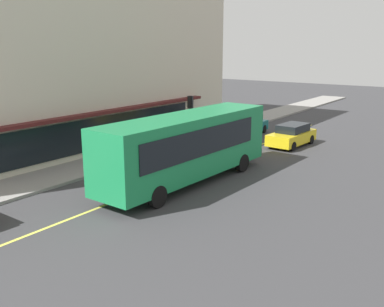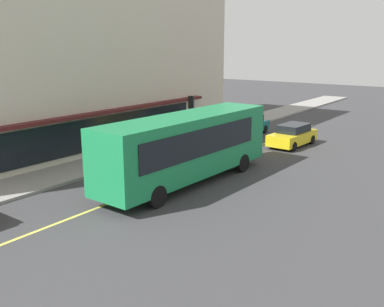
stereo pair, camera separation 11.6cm
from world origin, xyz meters
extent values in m
plane|color=#38383A|center=(0.00, 0.00, 0.00)|extent=(120.00, 120.00, 0.00)
cube|color=gray|center=(0.00, 5.26, 0.07)|extent=(80.00, 3.08, 0.15)
cube|color=#D8D14C|center=(0.00, 0.00, 0.00)|extent=(36.00, 0.16, 0.01)
cube|color=beige|center=(0.02, 11.84, 7.57)|extent=(27.77, 10.07, 15.13)
cube|color=#4C1919|center=(0.02, 6.55, 2.80)|extent=(19.44, 0.70, 0.20)
cube|color=black|center=(0.02, 6.77, 1.50)|extent=(16.66, 0.08, 2.00)
cube|color=#197F47|center=(-1.94, -1.03, 2.00)|extent=(11.07, 2.84, 3.00)
cube|color=black|center=(3.50, -1.20, 2.36)|extent=(0.18, 2.10, 1.80)
cube|color=black|center=(-2.20, 0.25, 2.36)|extent=(8.80, 0.33, 1.32)
cube|color=black|center=(-2.28, -2.29, 2.36)|extent=(8.80, 0.33, 1.32)
cube|color=#0CF259|center=(3.57, -1.20, 3.25)|extent=(0.14, 1.90, 0.36)
cube|color=#2D2D33|center=(3.60, -1.20, 0.75)|extent=(0.23, 2.40, 0.40)
cylinder|color=black|center=(1.61, -0.01, 0.50)|extent=(1.01, 0.33, 1.00)
cylinder|color=black|center=(1.54, -2.27, 0.50)|extent=(1.01, 0.33, 1.00)
cylinder|color=black|center=(-5.43, 0.21, 0.50)|extent=(1.01, 0.33, 1.00)
cylinder|color=black|center=(-5.50, -2.05, 0.50)|extent=(1.01, 0.33, 1.00)
cylinder|color=#2D2D33|center=(6.08, 4.40, 1.75)|extent=(0.12, 0.12, 3.20)
cube|color=black|center=(6.08, 4.60, 2.90)|extent=(0.30, 0.30, 0.90)
sphere|color=red|center=(6.08, 4.77, 3.17)|extent=(0.18, 0.18, 0.18)
sphere|color=orange|center=(6.08, 4.77, 2.90)|extent=(0.18, 0.18, 0.18)
sphere|color=green|center=(6.08, 4.77, 2.63)|extent=(0.18, 0.18, 0.18)
cube|color=yellow|center=(9.21, -1.88, 0.60)|extent=(4.39, 2.04, 0.75)
cube|color=black|center=(9.36, -1.89, 1.25)|extent=(2.49, 1.64, 0.55)
cylinder|color=black|center=(7.75, -2.62, 0.32)|extent=(0.65, 0.26, 0.64)
cylinder|color=black|center=(7.84, -0.98, 0.32)|extent=(0.65, 0.26, 0.64)
cylinder|color=black|center=(10.58, -2.77, 0.32)|extent=(0.65, 0.26, 0.64)
cylinder|color=black|center=(10.67, -1.14, 0.32)|extent=(0.65, 0.26, 0.64)
cube|color=#14666B|center=(10.77, 2.54, 0.60)|extent=(4.38, 2.00, 0.75)
cube|color=black|center=(10.92, 2.55, 1.25)|extent=(2.48, 1.62, 0.55)
cylinder|color=black|center=(9.40, 1.65, 0.32)|extent=(0.65, 0.25, 0.64)
cylinder|color=black|center=(9.32, 3.29, 0.32)|extent=(0.65, 0.25, 0.64)
cylinder|color=black|center=(12.23, 1.79, 0.32)|extent=(0.65, 0.25, 0.64)
cylinder|color=black|center=(12.15, 3.42, 0.32)|extent=(0.65, 0.25, 0.64)
cylinder|color=black|center=(2.30, 6.12, 0.55)|extent=(0.18, 0.18, 0.80)
cylinder|color=#B28C33|center=(2.30, 6.12, 1.27)|extent=(0.34, 0.34, 0.63)
sphere|color=tan|center=(2.30, 6.12, 1.70)|extent=(0.22, 0.22, 0.22)
camera|label=1|loc=(-19.11, -13.73, 6.86)|focal=40.90mm
camera|label=2|loc=(-19.04, -13.83, 6.86)|focal=40.90mm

